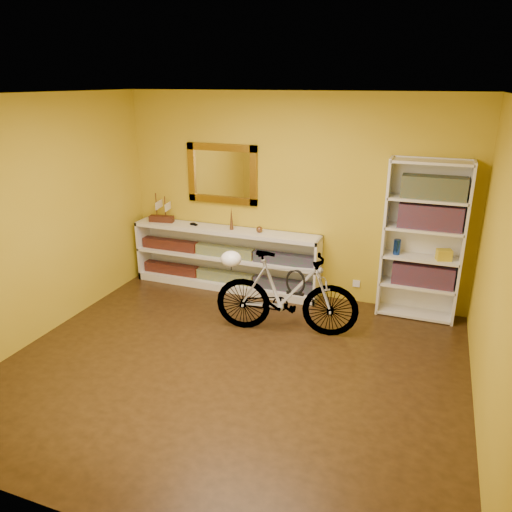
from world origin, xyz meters
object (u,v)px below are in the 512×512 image
at_px(bicycle, 287,293).
at_px(helmet, 231,259).
at_px(console_unit, 226,259).
at_px(bookcase, 422,241).

bearing_deg(bicycle, helmet, 90.00).
distance_m(console_unit, bookcase, 2.55).
bearing_deg(helmet, console_unit, 117.32).
bearing_deg(bookcase, console_unit, -179.43).
height_order(console_unit, helmet, helmet).
distance_m(console_unit, bicycle, 1.48).
xyz_separation_m(console_unit, helmet, (0.53, -1.04, 0.42)).
relative_size(bookcase, bicycle, 1.16).
relative_size(console_unit, helmet, 11.10).
height_order(console_unit, bookcase, bookcase).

